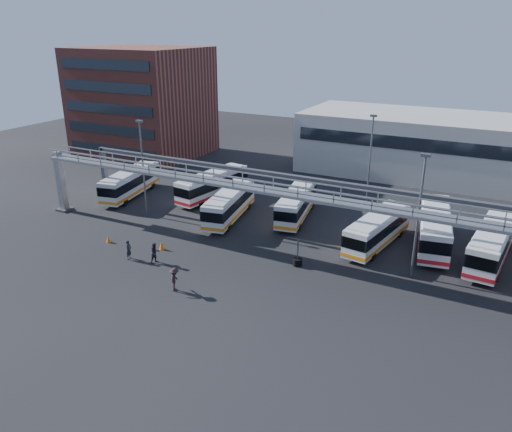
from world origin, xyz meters
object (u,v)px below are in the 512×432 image
at_px(light_pole_mid, 419,210).
at_px(bus_8, 492,243).
at_px(light_pole_back, 370,156).
at_px(cone_left, 108,239).
at_px(bus_6, 378,229).
at_px(pedestrian_c, 175,279).
at_px(bus_3, 229,203).
at_px(pedestrian_a, 129,250).
at_px(bus_7, 434,227).
at_px(tire_stack, 297,261).
at_px(bus_4, 297,203).
at_px(light_pole_left, 143,163).
at_px(cone_right, 162,246).
at_px(pedestrian_b, 155,253).
at_px(bus_0, 131,182).
at_px(bus_2, 213,184).

height_order(light_pole_mid, bus_8, light_pole_mid).
bearing_deg(light_pole_back, cone_left, -131.19).
relative_size(bus_6, pedestrian_c, 5.40).
height_order(bus_3, pedestrian_a, bus_3).
relative_size(light_pole_back, bus_3, 0.98).
distance_m(light_pole_back, bus_6, 11.81).
height_order(bus_7, pedestrian_a, bus_7).
xyz_separation_m(bus_3, tire_stack, (10.63, -6.75, -1.32)).
bearing_deg(light_pole_mid, bus_4, 150.30).
bearing_deg(tire_stack, cone_left, -167.85).
height_order(light_pole_left, pedestrian_c, light_pole_left).
bearing_deg(bus_7, cone_right, -160.05).
relative_size(bus_3, cone_left, 15.46).
bearing_deg(pedestrian_a, bus_4, -41.12).
bearing_deg(bus_7, light_pole_mid, -103.63).
bearing_deg(light_pole_mid, bus_7, 85.86).
xyz_separation_m(bus_6, bus_7, (4.59, 2.37, 0.19)).
bearing_deg(pedestrian_c, cone_right, 20.53).
distance_m(light_pole_back, cone_right, 24.77).
distance_m(bus_6, pedestrian_b, 20.13).
bearing_deg(light_pole_left, bus_4, 24.71).
distance_m(light_pole_left, pedestrian_c, 17.74).
height_order(light_pole_left, cone_left, light_pole_left).
xyz_separation_m(bus_4, pedestrian_b, (-6.54, -15.35, -0.77)).
distance_m(bus_0, bus_2, 9.85).
height_order(bus_0, bus_3, bus_0).
relative_size(light_pole_back, bus_8, 0.94).
xyz_separation_m(bus_7, pedestrian_a, (-23.01, -15.15, -1.00)).
relative_size(pedestrian_c, cone_left, 2.83).
bearing_deg(bus_2, cone_left, -88.72).
distance_m(cone_left, tire_stack, 18.07).
relative_size(bus_8, cone_left, 16.16).
height_order(light_pole_left, light_pole_back, same).
relative_size(pedestrian_b, cone_right, 2.39).
relative_size(bus_4, pedestrian_b, 5.61).
xyz_separation_m(bus_8, tire_stack, (-14.41, -8.17, -1.41)).
bearing_deg(pedestrian_c, cone_left, 43.18).
relative_size(pedestrian_b, tire_stack, 0.80).
xyz_separation_m(light_pole_back, pedestrian_a, (-14.50, -23.16, -4.84)).
distance_m(bus_2, pedestrian_a, 17.34).
distance_m(light_pole_mid, tire_stack, 10.74).
bearing_deg(tire_stack, bus_4, 113.79).
bearing_deg(pedestrian_a, light_pole_back, -43.49).
bearing_deg(cone_right, pedestrian_b, -63.54).
bearing_deg(bus_6, bus_0, -172.49).
height_order(cone_right, tire_stack, tire_stack).
bearing_deg(light_pole_back, light_pole_left, -145.01).
height_order(bus_0, bus_7, bus_7).
xyz_separation_m(light_pole_back, bus_8, (13.42, -9.33, -3.93)).
distance_m(bus_3, bus_7, 20.30).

